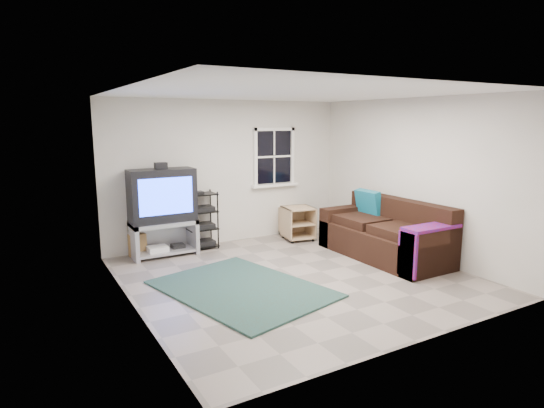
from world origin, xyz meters
TOP-DOWN VIEW (x-y plane):
  - room at (0.95, 2.27)m, footprint 4.60×4.62m
  - tv_unit at (-1.34, 2.01)m, footprint 1.06×0.53m
  - av_rack at (-0.62, 2.10)m, footprint 0.51×0.37m
  - side_table_left at (1.18, 1.78)m, footprint 0.61×0.61m
  - side_table_right at (1.26, 2.06)m, footprint 0.59×0.59m
  - sofa at (1.82, 0.09)m, footprint 1.00×2.26m
  - shag_rug at (-0.91, -0.08)m, footprint 2.16×2.62m
  - paper_bag at (-1.74, 2.17)m, footprint 0.28×0.19m

SIDE VIEW (x-z plane):
  - shag_rug at x=-0.91m, z-range 0.00..0.03m
  - paper_bag at x=-1.74m, z-range 0.00..0.38m
  - side_table_right at x=1.26m, z-range 0.03..0.60m
  - side_table_left at x=1.18m, z-range 0.02..0.65m
  - sofa at x=1.82m, z-range -0.15..0.88m
  - av_rack at x=-0.62m, z-range -0.07..0.95m
  - tv_unit at x=-1.34m, z-range 0.08..1.64m
  - room at x=0.95m, z-range -0.82..3.78m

